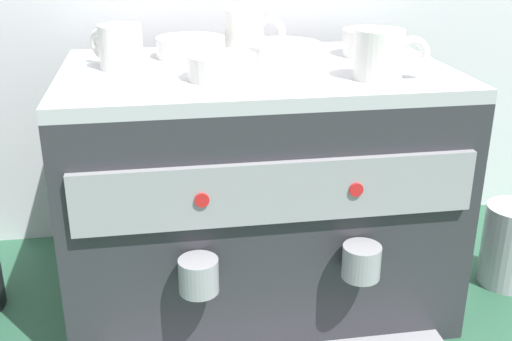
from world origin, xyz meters
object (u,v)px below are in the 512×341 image
ceramic_cup_1 (248,30)px  milk_pitcher (510,245)px  ceramic_bowl_2 (370,43)px  ceramic_cup_0 (381,54)px  ceramic_bowl_0 (221,67)px  ceramic_bowl_1 (282,53)px  ceramic_cup_2 (119,46)px  ceramic_bowl_3 (191,48)px  espresso_machine (256,189)px

ceramic_cup_1 → milk_pitcher: ceramic_cup_1 is taller
ceramic_bowl_2 → milk_pitcher: 0.46m
ceramic_cup_0 → ceramic_bowl_0: 0.24m
ceramic_bowl_1 → milk_pitcher: (0.42, -0.08, -0.35)m
ceramic_cup_1 → ceramic_cup_2: (-0.22, -0.10, -0.00)m
ceramic_cup_0 → ceramic_bowl_2: bearing=76.1°
ceramic_bowl_2 → milk_pitcher: ceramic_bowl_2 is taller
ceramic_bowl_0 → milk_pitcher: bearing=2.5°
ceramic_bowl_0 → ceramic_bowl_2: bearing=25.5°
ceramic_cup_2 → ceramic_bowl_1: 0.26m
ceramic_cup_1 → ceramic_bowl_2: 0.22m
ceramic_cup_0 → ceramic_bowl_1: size_ratio=0.87×
ceramic_bowl_1 → ceramic_bowl_3: (-0.15, 0.07, 0.00)m
ceramic_bowl_0 → milk_pitcher: (0.53, 0.02, -0.36)m
ceramic_cup_2 → ceramic_bowl_3: (0.12, 0.07, -0.02)m
milk_pitcher → espresso_machine: bearing=174.9°
ceramic_cup_1 → ceramic_bowl_0: (-0.07, -0.20, -0.02)m
ceramic_bowl_1 → ceramic_bowl_3: size_ratio=1.09×
espresso_machine → ceramic_bowl_1: size_ratio=4.82×
ceramic_bowl_1 → ceramic_bowl_3: 0.16m
ceramic_bowl_0 → ceramic_bowl_2: (0.27, 0.13, 0.00)m
ceramic_cup_2 → ceramic_cup_1: bearing=24.7°
ceramic_cup_1 → ceramic_bowl_1: bearing=-68.2°
ceramic_bowl_1 → ceramic_bowl_2: ceramic_bowl_2 is taller
ceramic_cup_0 → espresso_machine: bearing=148.9°
espresso_machine → ceramic_bowl_2: (0.21, 0.07, 0.23)m
ceramic_cup_0 → milk_pitcher: (0.30, 0.06, -0.38)m
ceramic_bowl_0 → espresso_machine: bearing=45.9°
ceramic_cup_0 → ceramic_bowl_0: ceramic_cup_0 is taller
ceramic_bowl_1 → milk_pitcher: ceramic_bowl_1 is taller
ceramic_bowl_0 → ceramic_cup_2: bearing=146.7°
ceramic_bowl_3 → ceramic_cup_2: bearing=-149.4°
ceramic_cup_2 → ceramic_bowl_0: ceramic_cup_2 is taller
ceramic_cup_0 → ceramic_bowl_2: 0.17m
ceramic_bowl_2 → espresso_machine: bearing=-162.7°
ceramic_cup_0 → ceramic_cup_2: size_ratio=1.24×
ceramic_cup_0 → ceramic_bowl_0: size_ratio=1.10×
espresso_machine → ceramic_bowl_1: (0.05, 0.03, 0.23)m
ceramic_cup_2 → ceramic_bowl_0: 0.18m
ceramic_bowl_0 → ceramic_bowl_1: ceramic_bowl_0 is taller
ceramic_bowl_3 → ceramic_cup_1: bearing=17.4°
espresso_machine → ceramic_bowl_0: size_ratio=6.05×
espresso_machine → ceramic_cup_0: size_ratio=5.53×
ceramic_cup_2 → ceramic_bowl_0: bearing=-33.3°
ceramic_bowl_1 → ceramic_bowl_2: 0.17m
ceramic_bowl_3 → ceramic_bowl_2: bearing=-7.0°
ceramic_cup_0 → ceramic_cup_1: bearing=124.2°
ceramic_cup_2 → ceramic_bowl_0: size_ratio=0.89×
ceramic_bowl_1 → milk_pitcher: bearing=-10.3°
ceramic_cup_2 → milk_pitcher: 0.78m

